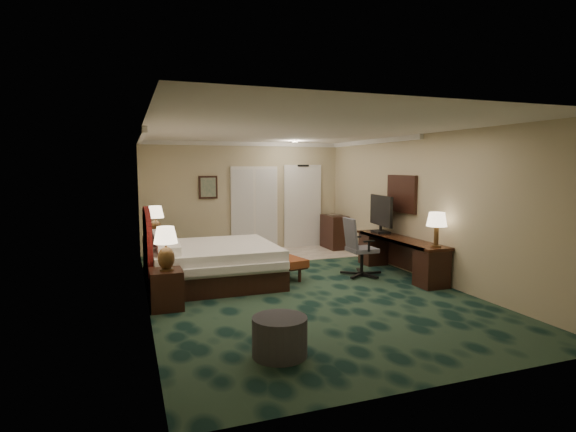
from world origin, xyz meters
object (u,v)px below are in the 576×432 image
object	(u,v)px
bed	(214,264)
ottoman	(280,336)
lamp_near	(166,249)
minibar	(334,232)
bed_bench	(283,266)
desk_chair	(362,247)
tv	(381,214)
desk	(399,256)
nightstand_near	(166,289)
nightstand_far	(157,254)
lamp_far	(156,222)

from	to	relation	value
bed	ottoman	bearing A→B (deg)	-88.25
lamp_near	minibar	xyz separation A→B (m)	(4.46, 3.66, -0.48)
bed	bed_bench	xyz separation A→B (m)	(1.32, 0.03, -0.14)
ottoman	lamp_near	bearing A→B (deg)	116.05
desk_chair	minibar	bearing A→B (deg)	75.74
ottoman	bed_bench	bearing A→B (deg)	70.38
tv	ottoman	bearing A→B (deg)	-126.19
lamp_near	desk	distance (m)	4.54
nightstand_near	desk	bearing A→B (deg)	8.39
lamp_near	desk	xyz separation A→B (m)	(4.45, 0.71, -0.55)
bed_bench	desk	distance (m)	2.29
nightstand_far	tv	bearing A→B (deg)	-15.98
nightstand_far	desk_chair	xyz separation A→B (m)	(3.66, -1.86, 0.23)
bed_bench	minibar	xyz separation A→B (m)	(2.21, 2.35, 0.23)
ottoman	desk_chair	world-z (taller)	desk_chair
nightstand_far	ottoman	size ratio (longest dim) A/B	1.08
bed	bed_bench	world-z (taller)	bed
nightstand_far	desk	size ratio (longest dim) A/B	0.27
bed_bench	desk_chair	xyz separation A→B (m)	(1.44, -0.48, 0.36)
lamp_far	desk_chair	world-z (taller)	lamp_far
nightstand_near	desk_chair	world-z (taller)	desk_chair
desk	bed_bench	bearing A→B (deg)	164.72
bed_bench	ottoman	distance (m)	3.63
minibar	desk	bearing A→B (deg)	-90.23
lamp_far	desk	xyz separation A→B (m)	(4.43, -2.02, -0.63)
desk	ottoman	bearing A→B (deg)	-140.49
lamp_near	desk_chair	distance (m)	3.80
tv	desk_chair	world-z (taller)	tv
nightstand_far	nightstand_near	bearing A→B (deg)	-90.74
nightstand_near	ottoman	world-z (taller)	nightstand_near
nightstand_far	lamp_near	size ratio (longest dim) A/B	1.03
lamp_near	minibar	world-z (taller)	lamp_near
lamp_far	minibar	xyz separation A→B (m)	(4.45, 0.93, -0.56)
lamp_far	bed	bearing A→B (deg)	-57.80
desk	lamp_far	bearing A→B (deg)	155.53
nightstand_far	lamp_far	size ratio (longest dim) A/B	1.04
nightstand_far	desk	bearing A→B (deg)	-24.05
desk_chair	nightstand_far	bearing A→B (deg)	154.16
bed	lamp_near	size ratio (longest dim) A/B	3.36
nightstand_near	bed	bearing A→B (deg)	52.73
lamp_far	tv	bearing A→B (deg)	-16.45
ottoman	desk	size ratio (longest dim) A/B	0.25
lamp_near	bed_bench	size ratio (longest dim) A/B	0.55
nightstand_near	minibar	xyz separation A→B (m)	(4.47, 3.61, 0.14)
lamp_near	tv	xyz separation A→B (m)	(4.45, 1.42, 0.20)
bed_bench	ottoman	world-z (taller)	ottoman
lamp_near	minibar	distance (m)	5.79
tv	minibar	size ratio (longest dim) A/B	1.19
nightstand_near	desk_chair	size ratio (longest dim) A/B	0.51
bed	nightstand_far	bearing A→B (deg)	122.78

